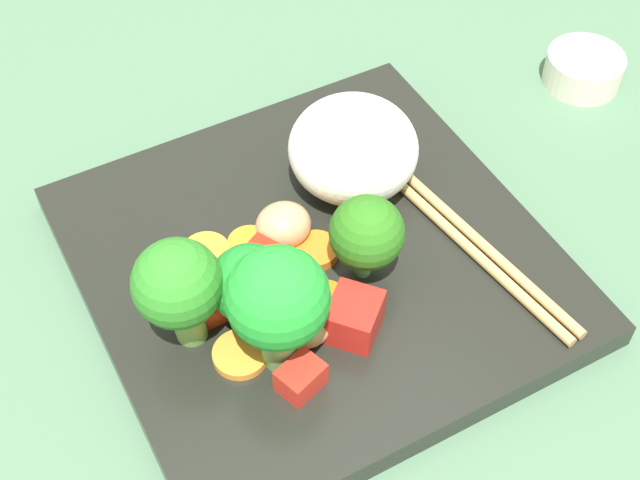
# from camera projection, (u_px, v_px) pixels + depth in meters

# --- Properties ---
(ground_plane) EXTENTS (1.10, 1.10, 0.02)m
(ground_plane) POSITION_uv_depth(u_px,v_px,m) (316.00, 281.00, 0.55)
(ground_plane) COLOR #486C4F
(square_plate) EXTENTS (0.27, 0.27, 0.02)m
(square_plate) POSITION_uv_depth(u_px,v_px,m) (316.00, 263.00, 0.54)
(square_plate) COLOR black
(square_plate) RESTS_ON ground_plane
(rice_mound) EXTENTS (0.11, 0.11, 0.06)m
(rice_mound) POSITION_uv_depth(u_px,v_px,m) (353.00, 149.00, 0.55)
(rice_mound) COLOR white
(rice_mound) RESTS_ON square_plate
(broccoli_floret_0) EXTENTS (0.05, 0.05, 0.08)m
(broccoli_floret_0) POSITION_uv_depth(u_px,v_px,m) (278.00, 301.00, 0.45)
(broccoli_floret_0) COLOR #6AA052
(broccoli_floret_0) RESTS_ON square_plate
(broccoli_floret_1) EXTENTS (0.05, 0.05, 0.07)m
(broccoli_floret_1) POSITION_uv_depth(u_px,v_px,m) (178.00, 286.00, 0.46)
(broccoli_floret_1) COLOR #7BAF4F
(broccoli_floret_1) RESTS_ON square_plate
(broccoli_floret_2) EXTENTS (0.04, 0.04, 0.06)m
(broccoli_floret_2) POSITION_uv_depth(u_px,v_px,m) (250.00, 285.00, 0.47)
(broccoli_floret_2) COLOR #5DA03D
(broccoli_floret_2) RESTS_ON square_plate
(broccoli_floret_3) EXTENTS (0.04, 0.04, 0.06)m
(broccoli_floret_3) POSITION_uv_depth(u_px,v_px,m) (367.00, 233.00, 0.50)
(broccoli_floret_3) COLOR #539B4B
(broccoli_floret_3) RESTS_ON square_plate
(carrot_slice_0) EXTENTS (0.04, 0.04, 0.00)m
(carrot_slice_0) POSITION_uv_depth(u_px,v_px,m) (240.00, 354.00, 0.48)
(carrot_slice_0) COLOR orange
(carrot_slice_0) RESTS_ON square_plate
(carrot_slice_1) EXTENTS (0.03, 0.03, 0.01)m
(carrot_slice_1) POSITION_uv_depth(u_px,v_px,m) (250.00, 244.00, 0.53)
(carrot_slice_1) COLOR orange
(carrot_slice_1) RESTS_ON square_plate
(carrot_slice_2) EXTENTS (0.04, 0.04, 0.01)m
(carrot_slice_2) POSITION_uv_depth(u_px,v_px,m) (283.00, 298.00, 0.51)
(carrot_slice_2) COLOR orange
(carrot_slice_2) RESTS_ON square_plate
(carrot_slice_3) EXTENTS (0.04, 0.04, 0.01)m
(carrot_slice_3) POSITION_uv_depth(u_px,v_px,m) (206.00, 254.00, 0.53)
(carrot_slice_3) COLOR orange
(carrot_slice_3) RESTS_ON square_plate
(carrot_slice_4) EXTENTS (0.04, 0.04, 0.01)m
(carrot_slice_4) POSITION_uv_depth(u_px,v_px,m) (311.00, 251.00, 0.53)
(carrot_slice_4) COLOR orange
(carrot_slice_4) RESTS_ON square_plate
(carrot_slice_5) EXTENTS (0.03, 0.03, 0.01)m
(carrot_slice_5) POSITION_uv_depth(u_px,v_px,m) (327.00, 298.00, 0.51)
(carrot_slice_5) COLOR orange
(carrot_slice_5) RESTS_ON square_plate
(pepper_chunk_0) EXTENTS (0.04, 0.04, 0.02)m
(pepper_chunk_0) POSITION_uv_depth(u_px,v_px,m) (354.00, 317.00, 0.49)
(pepper_chunk_0) COLOR red
(pepper_chunk_0) RESTS_ON square_plate
(pepper_chunk_1) EXTENTS (0.04, 0.04, 0.02)m
(pepper_chunk_1) POSITION_uv_depth(u_px,v_px,m) (265.00, 267.00, 0.51)
(pepper_chunk_1) COLOR red
(pepper_chunk_1) RESTS_ON square_plate
(pepper_chunk_2) EXTENTS (0.02, 0.02, 0.01)m
(pepper_chunk_2) POSITION_uv_depth(u_px,v_px,m) (211.00, 304.00, 0.50)
(pepper_chunk_2) COLOR red
(pepper_chunk_2) RESTS_ON square_plate
(pepper_chunk_4) EXTENTS (0.02, 0.03, 0.02)m
(pepper_chunk_4) POSITION_uv_depth(u_px,v_px,m) (301.00, 377.00, 0.47)
(pepper_chunk_4) COLOR red
(pepper_chunk_4) RESTS_ON square_plate
(chicken_piece_0) EXTENTS (0.03, 0.04, 0.03)m
(chicken_piece_0) POSITION_uv_depth(u_px,v_px,m) (283.00, 225.00, 0.53)
(chicken_piece_0) COLOR tan
(chicken_piece_0) RESTS_ON square_plate
(chicken_piece_1) EXTENTS (0.03, 0.03, 0.02)m
(chicken_piece_1) POSITION_uv_depth(u_px,v_px,m) (309.00, 327.00, 0.49)
(chicken_piece_1) COLOR tan
(chicken_piece_1) RESTS_ON square_plate
(chopstick_pair) EXTENTS (0.22, 0.04, 0.01)m
(chopstick_pair) POSITION_uv_depth(u_px,v_px,m) (444.00, 217.00, 0.55)
(chopstick_pair) COLOR tan
(chopstick_pair) RESTS_ON square_plate
(sauce_cup) EXTENTS (0.06, 0.06, 0.02)m
(sauce_cup) POSITION_uv_depth(u_px,v_px,m) (583.00, 69.00, 0.65)
(sauce_cup) COLOR silver
(sauce_cup) RESTS_ON ground_plane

